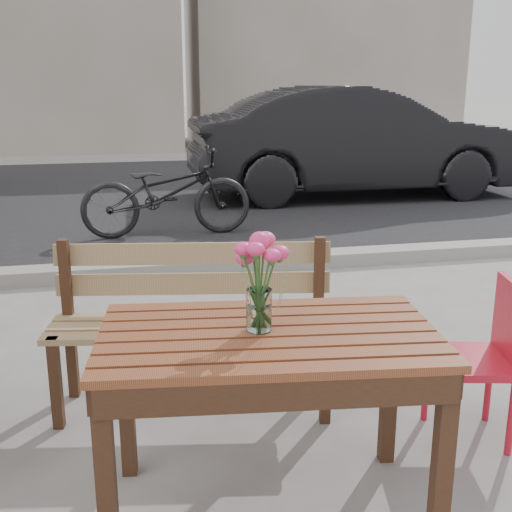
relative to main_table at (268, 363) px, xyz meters
The scene contains 8 objects.
ground 0.65m from the main_table, 68.40° to the left, with size 80.00×80.00×0.00m, color slate.
street 5.28m from the main_table, 89.20° to the left, with size 30.00×8.12×0.12m.
main_table is the anchor object (origin of this frame).
main_bench 0.95m from the main_table, 99.62° to the left, with size 1.43×0.64×0.86m.
red_chair 1.14m from the main_table, 16.16° to the left, with size 0.44×0.44×0.74m.
main_vase 0.34m from the main_table, 144.56° to the left, with size 0.19×0.19×0.35m.
parked_car 7.11m from the main_table, 66.68° to the left, with size 1.61×4.61×1.52m, color black.
bicycle 4.62m from the main_table, 89.92° to the left, with size 0.61×1.76×0.93m, color black.
Camera 1 is at (-0.57, -2.23, 1.59)m, focal length 45.00 mm.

